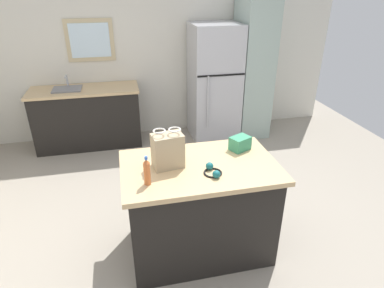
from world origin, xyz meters
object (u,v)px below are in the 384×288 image
Objects in this scene: refrigerator at (214,83)px; tall_cabinet at (253,70)px; bottle at (147,172)px; kitchen_island at (199,208)px; small_box at (240,143)px; shopping_bag at (168,150)px; ear_defenders at (213,171)px.

refrigerator is 0.84× the size of tall_cabinet.
tall_cabinet reaches higher than bottle.
small_box is at bearing 24.68° from kitchen_island.
tall_cabinet is at bearing 0.03° from refrigerator.
tall_cabinet reaches higher than kitchen_island.
refrigerator is 2.67m from shopping_bag.
refrigerator is 7.36× the size of bottle.
tall_cabinet is 12.03× the size of small_box.
ear_defenders is (-0.77, -2.62, 0.06)m from refrigerator.
kitchen_island is 5.52× the size of bottle.
refrigerator is at bearing -179.97° from tall_cabinet.
tall_cabinet reaches higher than ear_defenders.
kitchen_island is 7.57× the size of small_box.
bottle reaches higher than small_box.
shopping_bag is (-1.10, -2.43, 0.19)m from refrigerator.
refrigerator is at bearing 65.66° from shopping_bag.
kitchen_island is 6.63× the size of ear_defenders.
bottle reaches higher than kitchen_island.
small_box is (-1.03, -2.27, -0.07)m from tall_cabinet.
kitchen_island is 2.64m from refrigerator.
refrigerator is at bearing 64.07° from bottle.
ear_defenders is (0.53, 0.04, -0.08)m from bottle.
refrigerator is 5.25× the size of shopping_bag.
small_box is at bearing -100.28° from refrigerator.
small_box is at bearing 44.68° from ear_defenders.
tall_cabinet is 10.54× the size of ear_defenders.
tall_cabinet is at bearing 59.39° from kitchen_island.
kitchen_island is 0.66m from shopping_bag.
refrigerator is 2.96m from bottle.
shopping_bag is at bearing 171.99° from kitchen_island.
small_box is 0.96m from bottle.
kitchen_island is at bearing -155.32° from small_box.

